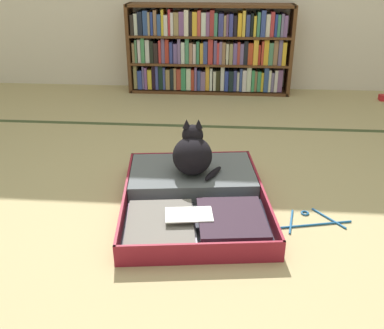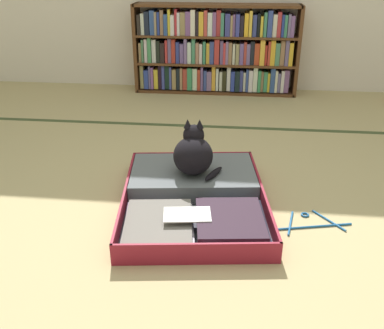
{
  "view_description": "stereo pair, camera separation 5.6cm",
  "coord_description": "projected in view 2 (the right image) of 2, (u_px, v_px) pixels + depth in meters",
  "views": [
    {
      "loc": [
        0.1,
        -1.74,
        1.14
      ],
      "look_at": [
        -0.05,
        0.19,
        0.21
      ],
      "focal_mm": 40.45,
      "sensor_mm": 36.0,
      "label": 1
    },
    {
      "loc": [
        0.16,
        -1.74,
        1.14
      ],
      "look_at": [
        -0.05,
        0.19,
        0.21
      ],
      "focal_mm": 40.45,
      "sensor_mm": 36.0,
      "label": 2
    }
  ],
  "objects": [
    {
      "name": "black_cat",
      "position": [
        194.0,
        154.0,
        2.28
      ],
      "size": [
        0.27,
        0.25,
        0.29
      ],
      "color": "black",
      "rests_on": "open_suitcase"
    },
    {
      "name": "tatami_border",
      "position": [
        215.0,
        127.0,
        3.23
      ],
      "size": [
        4.8,
        0.05,
        0.0
      ],
      "color": "#3D4929",
      "rests_on": "ground_plane"
    },
    {
      "name": "bookshelf",
      "position": [
        215.0,
        51.0,
        3.93
      ],
      "size": [
        1.48,
        0.25,
        0.78
      ],
      "color": "#58331C",
      "rests_on": "ground_plane"
    },
    {
      "name": "open_suitcase",
      "position": [
        195.0,
        195.0,
        2.21
      ],
      "size": [
        0.81,
        1.0,
        0.1
      ],
      "color": "maroon",
      "rests_on": "ground_plane"
    },
    {
      "name": "clothes_hanger",
      "position": [
        310.0,
        223.0,
        2.05
      ],
      "size": [
        0.37,
        0.23,
        0.01
      ],
      "color": "#1E5D9D",
      "rests_on": "ground_plane"
    },
    {
      "name": "ground_plane",
      "position": [
        198.0,
        222.0,
        2.06
      ],
      "size": [
        10.0,
        10.0,
        0.0
      ],
      "primitive_type": "plane",
      "color": "tan"
    }
  ]
}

